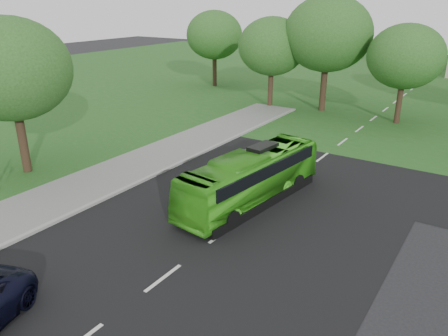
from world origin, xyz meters
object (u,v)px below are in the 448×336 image
object	(u,v)px
tree_park_a	(272,46)
bus	(251,178)
tree_park_b	(328,34)
tree_park_c	(406,57)
tree_side_near	(10,69)
tree_park_f	(214,35)

from	to	relation	value
tree_park_a	bus	xyz separation A→B (m)	(9.12, -19.46, -4.34)
tree_park_b	bus	bearing A→B (deg)	-78.26
tree_park_a	tree_park_b	world-z (taller)	tree_park_b
tree_park_a	tree_park_c	xyz separation A→B (m)	(11.75, 0.56, -0.19)
tree_side_near	tree_park_b	bearing A→B (deg)	69.53
tree_park_b	tree_side_near	world-z (taller)	tree_park_b
tree_park_c	bus	world-z (taller)	tree_park_c
tree_park_f	tree_park_c	bearing A→B (deg)	-13.40
tree_park_a	tree_park_c	size ratio (longest dim) A/B	1.03
tree_park_b	bus	xyz separation A→B (m)	(4.30, -20.71, -5.57)
tree_park_c	tree_side_near	xyz separation A→B (m)	(-16.08, -23.84, 0.66)
tree_park_b	tree_park_f	distance (m)	16.07
tree_park_a	tree_park_f	world-z (taller)	tree_park_f
tree_park_f	bus	size ratio (longest dim) A/B	0.91
tree_park_c	tree_side_near	world-z (taller)	tree_side_near
tree_park_b	tree_park_c	bearing A→B (deg)	-5.72
tree_park_c	tree_park_a	bearing A→B (deg)	-177.26
tree_park_b	bus	world-z (taller)	tree_park_b
tree_park_b	tree_park_f	size ratio (longest dim) A/B	1.18
bus	tree_park_f	bearing A→B (deg)	134.87
tree_side_near	bus	xyz separation A→B (m)	(13.46, 3.83, -4.81)
tree_park_a	tree_park_c	world-z (taller)	tree_park_a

